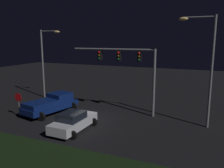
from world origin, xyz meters
name	(u,v)px	position (x,y,z in m)	size (l,w,h in m)	color
ground_plane	(89,119)	(0.00, 0.00, 0.00)	(80.00, 80.00, 0.00)	black
grass_median	(25,160)	(0.00, -7.94, 0.05)	(20.29, 4.87, 0.10)	black
pickup_truck	(52,103)	(-4.15, 0.21, 1.00)	(3.68, 5.71, 1.80)	navy
car_sedan	(73,121)	(0.15, -2.83, 0.74)	(2.58, 4.46, 1.51)	silver
traffic_signal_gantry	(129,63)	(2.62, 3.01, 4.90)	(8.32, 0.56, 6.50)	slate
street_lamp_left	(46,56)	(-8.43, 4.98, 5.12)	(2.71, 0.44, 8.11)	slate
street_lamp_right	(205,59)	(9.25, 2.03, 5.53)	(2.77, 0.44, 8.85)	slate
stop_sign	(18,100)	(-6.22, -1.95, 1.56)	(0.76, 0.08, 2.23)	slate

